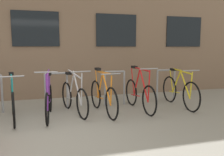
{
  "coord_description": "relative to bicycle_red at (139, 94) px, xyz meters",
  "views": [
    {
      "loc": [
        0.2,
        -3.98,
        1.52
      ],
      "look_at": [
        1.8,
        1.6,
        0.76
      ],
      "focal_mm": 37.87,
      "sensor_mm": 36.0,
      "label": 1
    }
  ],
  "objects": [
    {
      "name": "bicycle_purple",
      "position": [
        -2.15,
        -0.05,
        -0.02
      ],
      "size": [
        0.44,
        1.69,
        1.07
      ],
      "color": "black",
      "rests_on": "ground"
    },
    {
      "name": "ground_plane",
      "position": [
        -2.41,
        -1.29,
        -0.39
      ],
      "size": [
        42.0,
        42.0,
        0.0
      ],
      "primitive_type": "plane",
      "color": "gray"
    },
    {
      "name": "bicycle_silver",
      "position": [
        -1.58,
        0.14,
        -0.02
      ],
      "size": [
        0.54,
        1.7,
        1.04
      ],
      "color": "black",
      "rests_on": "ground"
    },
    {
      "name": "bike_rack",
      "position": [
        -1.95,
        0.61,
        0.16
      ],
      "size": [
        6.58,
        0.05,
        0.92
      ],
      "color": "gray",
      "rests_on": "ground"
    },
    {
      "name": "bicycle_teal",
      "position": [
        -2.88,
        -0.04,
        -0.01
      ],
      "size": [
        0.44,
        1.7,
        1.0
      ],
      "color": "black",
      "rests_on": "ground"
    },
    {
      "name": "bicycle_yellow",
      "position": [
        1.13,
        0.04,
        0.0
      ],
      "size": [
        0.44,
        1.81,
        1.01
      ],
      "color": "black",
      "rests_on": "ground"
    },
    {
      "name": "bicycle_orange",
      "position": [
        -0.93,
        -0.05,
        -0.0
      ],
      "size": [
        0.44,
        1.8,
        1.05
      ],
      "color": "black",
      "rests_on": "ground"
    },
    {
      "name": "storefront_building",
      "position": [
        -2.41,
        4.5,
        2.89
      ],
      "size": [
        28.0,
        5.22,
        6.56
      ],
      "color": "#7A604C",
      "rests_on": "ground"
    },
    {
      "name": "bicycle_red",
      "position": [
        0.0,
        0.0,
        0.0
      ],
      "size": [
        0.44,
        1.75,
        1.08
      ],
      "color": "black",
      "rests_on": "ground"
    }
  ]
}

